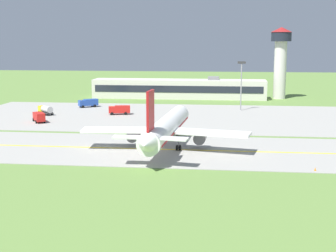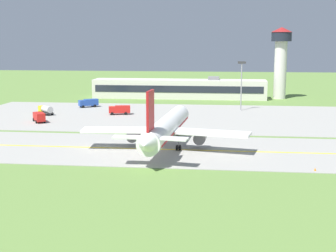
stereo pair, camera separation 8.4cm
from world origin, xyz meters
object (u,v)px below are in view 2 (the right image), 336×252
at_px(service_truck_baggage, 39,117).
at_px(control_tower, 281,56).
at_px(airplane_lead, 166,128).
at_px(service_truck_fuel, 46,110).
at_px(service_truck_catering, 89,103).
at_px(service_truck_pushback, 120,109).
at_px(apron_light_mast, 241,80).

xyz_separation_m(service_truck_baggage, control_tower, (66.69, 61.71, 13.94)).
bearing_deg(airplane_lead, service_truck_fuel, 134.69).
relative_size(airplane_lead, service_truck_catering, 6.54).
xyz_separation_m(service_truck_catering, control_tower, (62.15, 32.01, 13.94)).
bearing_deg(service_truck_catering, airplane_lead, -60.78).
relative_size(service_truck_catering, service_truck_pushback, 0.96).
distance_m(service_truck_fuel, apron_light_mast, 57.57).
relative_size(service_truck_fuel, apron_light_mast, 0.39).
height_order(airplane_lead, service_truck_pushback, airplane_lead).
relative_size(service_truck_fuel, service_truck_pushback, 0.90).
xyz_separation_m(service_truck_baggage, service_truck_catering, (4.54, 29.70, 0.00)).
bearing_deg(airplane_lead, service_truck_pushback, 113.64).
bearing_deg(service_truck_fuel, airplane_lead, -45.31).
height_order(service_truck_baggage, service_truck_pushback, same).
bearing_deg(control_tower, apron_light_mast, -113.82).
bearing_deg(service_truck_fuel, apron_light_mast, 15.56).
xyz_separation_m(airplane_lead, service_truck_catering, (-31.58, 56.47, -2.60)).
distance_m(service_truck_baggage, service_truck_fuel, 13.21).
relative_size(service_truck_baggage, service_truck_catering, 1.01).
distance_m(airplane_lead, service_truck_fuel, 55.79).
bearing_deg(apron_light_mast, control_tower, 66.18).
height_order(airplane_lead, service_truck_fuel, airplane_lead).
height_order(service_truck_pushback, control_tower, control_tower).
bearing_deg(control_tower, service_truck_pushback, -136.66).
height_order(airplane_lead, control_tower, control_tower).
distance_m(service_truck_baggage, control_tower, 91.92).
xyz_separation_m(service_truck_fuel, control_tower, (69.76, 48.86, 13.94)).
height_order(airplane_lead, service_truck_baggage, airplane_lead).
xyz_separation_m(service_truck_fuel, service_truck_catering, (7.61, 16.85, -0.00)).
bearing_deg(service_truck_pushback, service_truck_fuel, -172.92).
bearing_deg(apron_light_mast, airplane_lead, -106.01).
distance_m(service_truck_fuel, service_truck_catering, 18.49).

